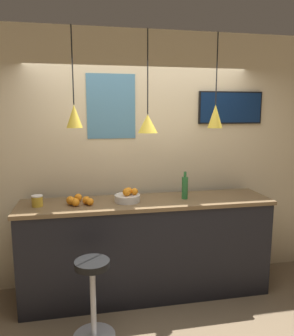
{
  "coord_description": "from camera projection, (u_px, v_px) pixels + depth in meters",
  "views": [
    {
      "loc": [
        -0.65,
        -2.58,
        1.99
      ],
      "look_at": [
        0.0,
        0.73,
        1.42
      ],
      "focal_mm": 35.0,
      "sensor_mm": 36.0,
      "label": 1
    }
  ],
  "objects": [
    {
      "name": "pendant_lamp_right",
      "position": [
        215.0,
        116.0,
        3.44
      ],
      "size": [
        0.16,
        0.16,
        0.97
      ],
      "color": "black"
    },
    {
      "name": "ground_plane",
      "position": [
        163.0,
        336.0,
        2.96
      ],
      "size": [
        14.0,
        14.0,
        0.0
      ],
      "primitive_type": "plane",
      "color": "#756047"
    },
    {
      "name": "pendant_lamp_left",
      "position": [
        74.0,
        115.0,
        3.16
      ],
      "size": [
        0.16,
        0.16,
        0.96
      ],
      "color": "black"
    },
    {
      "name": "fruit_bowl",
      "position": [
        128.0,
        197.0,
        3.42
      ],
      "size": [
        0.27,
        0.27,
        0.16
      ],
      "color": "beige",
      "rests_on": "service_counter"
    },
    {
      "name": "bar_stool",
      "position": [
        93.0,
        290.0,
        2.86
      ],
      "size": [
        0.38,
        0.38,
        0.73
      ],
      "color": "#B7B7BC",
      "rests_on": "ground_plane"
    },
    {
      "name": "back_wall",
      "position": [
        140.0,
        160.0,
        3.82
      ],
      "size": [
        8.0,
        0.06,
        2.9
      ],
      "color": "beige",
      "rests_on": "ground_plane"
    },
    {
      "name": "wall_poster",
      "position": [
        111.0,
        107.0,
        3.62
      ],
      "size": [
        0.54,
        0.01,
        0.71
      ],
      "color": "teal"
    },
    {
      "name": "orange_pile",
      "position": [
        78.0,
        201.0,
        3.32
      ],
      "size": [
        0.27,
        0.27,
        0.08
      ],
      "color": "orange",
      "rests_on": "service_counter"
    },
    {
      "name": "mounted_tv",
      "position": [
        230.0,
        108.0,
        3.88
      ],
      "size": [
        0.79,
        0.04,
        0.38
      ],
      "color": "black"
    },
    {
      "name": "spread_jar",
      "position": [
        37.0,
        201.0,
        3.25
      ],
      "size": [
        0.11,
        0.11,
        0.11
      ],
      "color": "gold",
      "rests_on": "service_counter"
    },
    {
      "name": "pendant_lamp_middle",
      "position": [
        148.0,
        123.0,
        3.31
      ],
      "size": [
        0.2,
        0.2,
        1.01
      ],
      "color": "black"
    },
    {
      "name": "service_counter",
      "position": [
        147.0,
        248.0,
        3.57
      ],
      "size": [
        2.68,
        0.61,
        1.07
      ],
      "color": "black",
      "rests_on": "ground_plane"
    },
    {
      "name": "juice_bottle",
      "position": [
        185.0,
        187.0,
        3.53
      ],
      "size": [
        0.07,
        0.07,
        0.3
      ],
      "color": "#286B33",
      "rests_on": "service_counter"
    }
  ]
}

